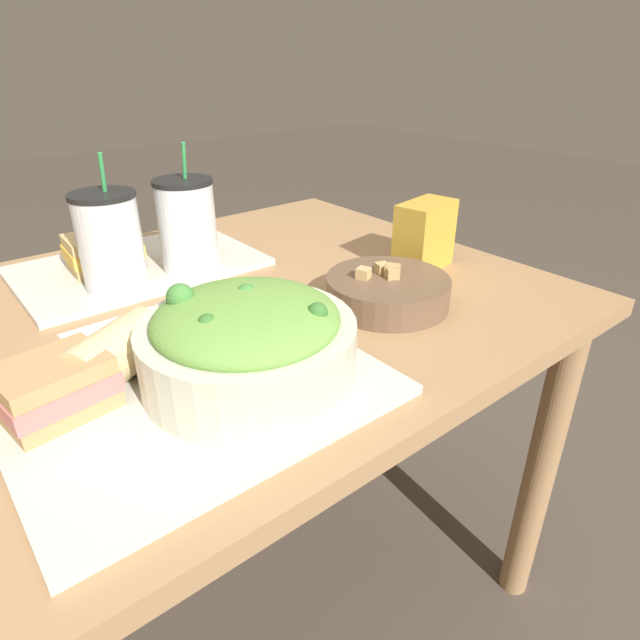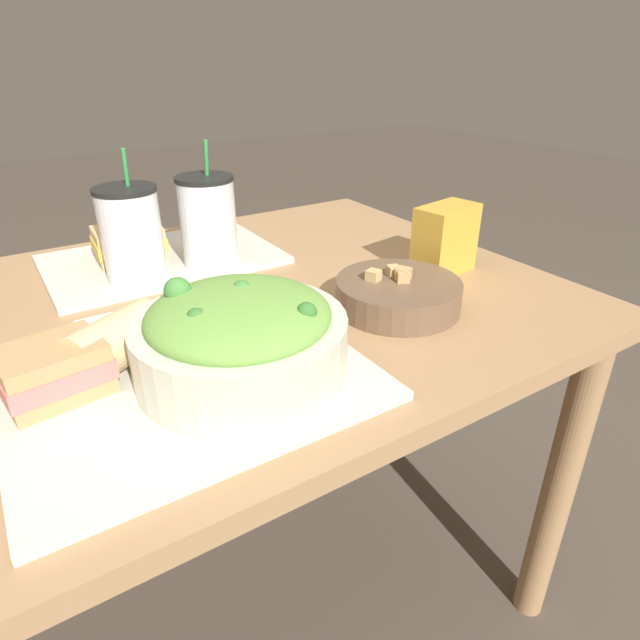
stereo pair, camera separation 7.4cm
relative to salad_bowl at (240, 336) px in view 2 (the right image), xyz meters
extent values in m
plane|color=#4C4238|center=(-0.09, 0.24, -0.80)|extent=(12.00, 12.00, 0.00)
cube|color=#A37A51|center=(-0.09, 0.24, -0.08)|extent=(1.48, 0.87, 0.03)
cylinder|color=#A37A51|center=(0.58, -0.13, -0.45)|extent=(0.06, 0.06, 0.70)
cylinder|color=#A37A51|center=(0.58, 0.62, -0.45)|extent=(0.06, 0.06, 0.70)
cube|color=beige|center=(-0.06, 0.00, -0.06)|extent=(0.43, 0.29, 0.01)
cube|color=beige|center=(0.05, 0.47, -0.06)|extent=(0.43, 0.29, 0.01)
cylinder|color=beige|center=(0.00, 0.00, -0.02)|extent=(0.26, 0.26, 0.08)
ellipsoid|color=#6B9E42|center=(0.00, 0.00, 0.03)|extent=(0.22, 0.22, 0.05)
sphere|color=#427F38|center=(0.02, 0.02, 0.05)|extent=(0.03, 0.03, 0.03)
sphere|color=#38702D|center=(0.06, -0.06, 0.04)|extent=(0.02, 0.02, 0.02)
sphere|color=#427F38|center=(-0.05, 0.06, 0.05)|extent=(0.03, 0.03, 0.03)
sphere|color=#38702D|center=(-0.06, -0.01, 0.04)|extent=(0.02, 0.02, 0.02)
cube|color=beige|center=(-0.01, -0.06, 0.04)|extent=(0.04, 0.04, 0.01)
cube|color=beige|center=(0.03, 0.02, 0.04)|extent=(0.06, 0.06, 0.01)
cube|color=beige|center=(-0.04, -0.01, 0.04)|extent=(0.05, 0.05, 0.01)
cylinder|color=brown|center=(0.30, 0.06, -0.04)|extent=(0.20, 0.20, 0.05)
cylinder|color=#4C2814|center=(0.30, 0.06, -0.02)|extent=(0.18, 0.18, 0.01)
cube|color=tan|center=(0.31, 0.05, -0.01)|extent=(0.03, 0.03, 0.02)
cube|color=tan|center=(0.31, 0.06, -0.01)|extent=(0.03, 0.03, 0.02)
cube|color=tan|center=(0.27, 0.08, -0.01)|extent=(0.03, 0.03, 0.02)
cube|color=tan|center=(0.31, 0.08, -0.01)|extent=(0.02, 0.02, 0.02)
cube|color=tan|center=(-0.20, 0.08, -0.04)|extent=(0.12, 0.10, 0.02)
cube|color=#C1706B|center=(-0.20, 0.08, -0.02)|extent=(0.13, 0.11, 0.02)
cube|color=tan|center=(-0.20, 0.08, 0.00)|extent=(0.12, 0.10, 0.02)
cylinder|color=#DBBC84|center=(-0.13, 0.10, -0.02)|extent=(0.14, 0.12, 0.07)
cylinder|color=beige|center=(-0.07, 0.13, -0.02)|extent=(0.04, 0.06, 0.06)
cube|color=tan|center=(-0.01, 0.49, -0.04)|extent=(0.13, 0.10, 0.02)
cube|color=#EFB742|center=(-0.01, 0.49, -0.02)|extent=(0.13, 0.10, 0.02)
cube|color=tan|center=(-0.01, 0.49, 0.00)|extent=(0.13, 0.10, 0.02)
cylinder|color=silver|center=(-0.02, 0.39, 0.02)|extent=(0.10, 0.10, 0.15)
cylinder|color=black|center=(-0.02, 0.39, 0.01)|extent=(0.09, 0.09, 0.13)
cylinder|color=black|center=(-0.02, 0.39, 0.10)|extent=(0.11, 0.11, 0.01)
cylinder|color=green|center=(-0.01, 0.39, 0.13)|extent=(0.01, 0.02, 0.07)
cylinder|color=silver|center=(0.12, 0.39, 0.02)|extent=(0.10, 0.10, 0.16)
cylinder|color=maroon|center=(0.12, 0.39, 0.01)|extent=(0.09, 0.09, 0.13)
cylinder|color=black|center=(0.12, 0.39, 0.10)|extent=(0.11, 0.11, 0.01)
cylinder|color=green|center=(0.13, 0.39, 0.14)|extent=(0.01, 0.02, 0.07)
cube|color=gold|center=(0.48, 0.14, 0.00)|extent=(0.13, 0.09, 0.13)
cube|color=white|center=(-0.07, 0.24, -0.07)|extent=(0.16, 0.12, 0.00)
camera|label=1|loc=(-0.29, -0.49, 0.31)|focal=30.00mm
camera|label=2|loc=(-0.23, -0.53, 0.31)|focal=30.00mm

